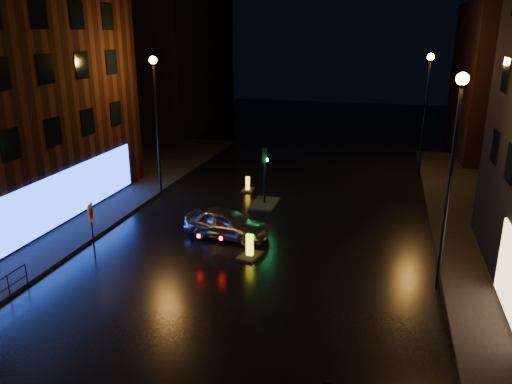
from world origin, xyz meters
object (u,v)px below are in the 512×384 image
road_sign_left (91,218)px  road_sign_right (442,241)px  silver_hatchback (227,223)px  bollard_far (248,188)px  traffic_signal (265,196)px  bollard_near (250,252)px

road_sign_left → road_sign_right: (14.87, 1.69, -0.17)m
road_sign_left → silver_hatchback: bearing=17.9°
road_sign_right → bollard_far: bearing=-40.5°
silver_hatchback → bollard_far: bearing=15.8°
traffic_signal → bollard_near: (1.06, -7.12, -0.26)m
traffic_signal → bollard_near: 7.20m
bollard_far → road_sign_left: 11.94m
bollard_far → traffic_signal: bearing=-57.4°
bollard_near → road_sign_left: (-6.84, -1.68, 1.61)m
bollard_near → bollard_far: (-2.73, 9.41, -0.03)m
bollard_near → road_sign_right: size_ratio=0.63×
bollard_near → road_sign_right: 8.16m
traffic_signal → road_sign_right: size_ratio=1.54×
silver_hatchback → road_sign_left: 6.39m
road_sign_right → bollard_near: bearing=0.7°
traffic_signal → bollard_far: traffic_signal is taller
traffic_signal → road_sign_left: traffic_signal is taller
silver_hatchback → bollard_near: silver_hatchback is taller
traffic_signal → bollard_far: 2.85m
silver_hatchback → bollard_far: size_ratio=3.82×
bollard_near → road_sign_left: size_ratio=0.57×
traffic_signal → bollard_near: size_ratio=2.46×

